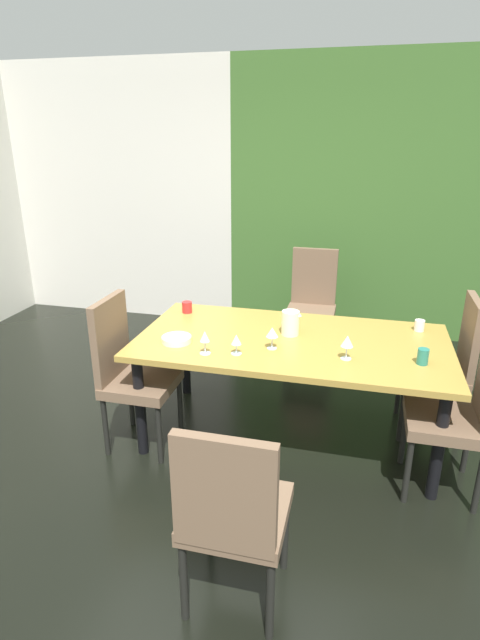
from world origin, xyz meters
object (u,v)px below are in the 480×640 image
at_px(chair_head_far, 312,300).
at_px(chair_right_near, 462,410).
at_px(wine_glass_front, 347,342).
at_px(cup_west, 423,357).
at_px(cup_north, 187,307).
at_px(chair_head_near, 232,510).
at_px(chair_right_far, 448,361).
at_px(wine_glass_right, 272,333).
at_px(pitcher_near_shelf, 290,323).
at_px(chair_left_near, 129,368).
at_px(serving_bowl_center, 177,339).
at_px(wine_glass_south, 205,338).
at_px(cup_corner, 419,325).
at_px(dining_table, 292,349).
at_px(wine_glass_rear, 236,340).

bearing_deg(chair_head_far, chair_right_near, 120.95).
xyz_separation_m(wine_glass_front, cup_west, (0.44, 0.04, -0.06)).
relative_size(chair_right_near, cup_west, 9.94).
bearing_deg(cup_north, chair_head_near, -64.97).
relative_size(chair_right_far, wine_glass_right, 7.08).
xyz_separation_m(chair_right_far, wine_glass_front, (-0.67, -0.55, 0.30)).
distance_m(chair_right_near, pitcher_near_shelf, 1.17).
bearing_deg(cup_west, chair_left_near, -175.93).
bearing_deg(serving_bowl_center, wine_glass_front, 0.15).
xyz_separation_m(chair_head_near, wine_glass_south, (-0.45, 1.06, 0.31)).
relative_size(wine_glass_front, cup_west, 1.57).
xyz_separation_m(wine_glass_right, serving_bowl_center, (-0.62, -0.05, -0.09)).
relative_size(chair_right_far, pitcher_near_shelf, 6.02).
relative_size(chair_right_near, cup_corner, 12.50).
xyz_separation_m(dining_table, pitcher_near_shelf, (-0.02, 0.08, 0.16)).
bearing_deg(chair_right_far, wine_glass_front, 129.09).
height_order(dining_table, wine_glass_south, wine_glass_south).
bearing_deg(wine_glass_south, cup_west, 7.45).
bearing_deg(chair_right_near, cup_corner, 16.46).
xyz_separation_m(wine_glass_right, pitcher_near_shelf, (0.08, 0.26, -0.02)).
xyz_separation_m(wine_glass_right, cup_north, (-0.75, 0.51, -0.06)).
bearing_deg(dining_table, chair_right_near, -17.30).
height_order(wine_glass_right, cup_west, wine_glass_right).
distance_m(wine_glass_south, cup_west, 1.30).
height_order(chair_right_near, cup_corner, chair_right_near).
distance_m(wine_glass_front, cup_north, 1.34).
bearing_deg(wine_glass_rear, dining_table, 46.57).
height_order(chair_head_far, pitcher_near_shelf, chair_head_far).
relative_size(wine_glass_south, cup_west, 1.54).
xyz_separation_m(dining_table, wine_glass_rear, (-0.30, -0.32, 0.16)).
bearing_deg(wine_glass_right, wine_glass_rear, -145.88).
bearing_deg(pitcher_near_shelf, wine_glass_front, -38.41).
distance_m(cup_corner, pitcher_near_shelf, 0.90).
height_order(chair_head_near, serving_bowl_center, chair_head_near).
bearing_deg(chair_head_near, cup_west, 55.82).
distance_m(wine_glass_south, cup_north, 0.78).
bearing_deg(chair_head_near, chair_left_near, 132.42).
height_order(serving_bowl_center, cup_west, cup_west).
height_order(wine_glass_front, cup_corner, wine_glass_front).
xyz_separation_m(dining_table, chair_right_far, (1.04, 0.32, -0.12)).
xyz_separation_m(chair_left_near, wine_glass_rear, (0.74, 0.01, 0.27)).
xyz_separation_m(cup_north, cup_corner, (1.68, 0.03, -0.00)).
bearing_deg(cup_north, wine_glass_front, -24.65).
xyz_separation_m(chair_right_near, wine_glass_front, (-0.67, 0.10, 0.32)).
distance_m(chair_head_near, chair_head_far, 2.85).
height_order(chair_right_near, cup_north, chair_right_near).
height_order(chair_head_far, cup_west, chair_head_far).
height_order(chair_left_near, cup_corner, chair_left_near).
distance_m(chair_head_near, serving_bowl_center, 1.40).
relative_size(wine_glass_rear, cup_north, 1.52).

